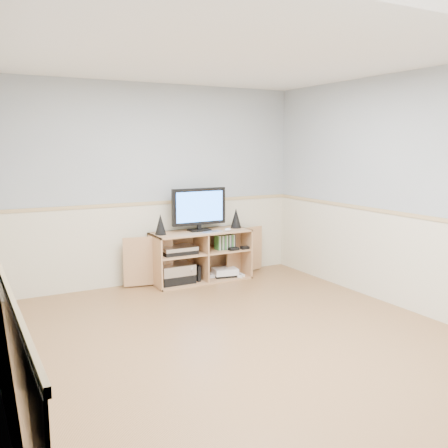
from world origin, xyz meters
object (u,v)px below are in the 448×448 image
(media_cabinet, at_px, (199,255))
(keyboard, at_px, (212,232))
(monitor, at_px, (199,208))
(game_consoles, at_px, (224,272))

(media_cabinet, relative_size, keyboard, 7.14)
(media_cabinet, distance_m, monitor, 0.62)
(media_cabinet, xyz_separation_m, game_consoles, (0.33, -0.07, -0.26))
(keyboard, xyz_separation_m, game_consoles, (0.25, 0.13, -0.59))
(keyboard, relative_size, game_consoles, 0.61)
(game_consoles, bearing_deg, keyboard, -152.56)
(monitor, bearing_deg, keyboard, -66.02)
(monitor, relative_size, game_consoles, 1.60)
(keyboard, distance_m, game_consoles, 0.65)
(monitor, distance_m, game_consoles, 0.94)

